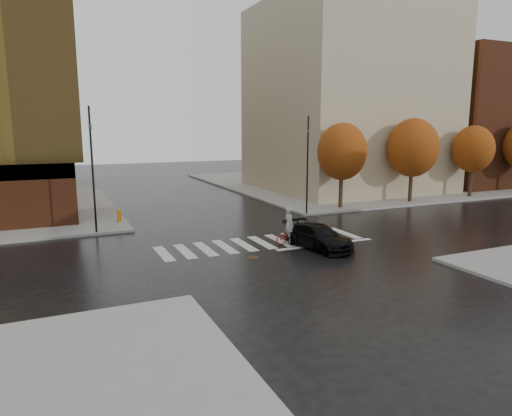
% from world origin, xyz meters
% --- Properties ---
extents(ground, '(120.00, 120.00, 0.00)m').
position_xyz_m(ground, '(0.00, 0.00, 0.00)').
color(ground, black).
rests_on(ground, ground).
extents(sidewalk_ne, '(30.00, 30.00, 0.15)m').
position_xyz_m(sidewalk_ne, '(21.00, 21.00, 0.07)').
color(sidewalk_ne, gray).
rests_on(sidewalk_ne, ground).
extents(crosswalk, '(12.00, 3.00, 0.01)m').
position_xyz_m(crosswalk, '(0.00, 0.50, 0.01)').
color(crosswalk, silver).
rests_on(crosswalk, ground).
extents(building_ne_tan, '(16.00, 16.00, 18.00)m').
position_xyz_m(building_ne_tan, '(17.00, 17.00, 9.15)').
color(building_ne_tan, tan).
rests_on(building_ne_tan, sidewalk_ne).
extents(building_ne_brick, '(14.00, 14.00, 14.00)m').
position_xyz_m(building_ne_brick, '(33.00, 16.00, 7.15)').
color(building_ne_brick, '#622D17').
rests_on(building_ne_brick, sidewalk_ne).
extents(tree_ne_a, '(3.80, 3.80, 6.50)m').
position_xyz_m(tree_ne_a, '(10.00, 7.40, 4.46)').
color(tree_ne_a, black).
rests_on(tree_ne_a, sidewalk_ne).
extents(tree_ne_b, '(4.20, 4.20, 6.89)m').
position_xyz_m(tree_ne_b, '(17.00, 7.40, 4.62)').
color(tree_ne_b, black).
rests_on(tree_ne_b, sidewalk_ne).
extents(tree_ne_c, '(3.60, 3.60, 6.31)m').
position_xyz_m(tree_ne_c, '(24.00, 7.40, 4.37)').
color(tree_ne_c, black).
rests_on(tree_ne_c, sidewalk_ne).
extents(sedan, '(2.49, 4.60, 1.26)m').
position_xyz_m(sedan, '(2.20, -1.80, 0.63)').
color(sedan, black).
rests_on(sedan, ground).
extents(cyclist, '(1.84, 0.72, 2.06)m').
position_xyz_m(cyclist, '(1.28, -0.40, 0.70)').
color(cyclist, maroon).
rests_on(cyclist, ground).
extents(traffic_light_nw, '(0.21, 0.19, 7.38)m').
position_xyz_m(traffic_light_nw, '(-8.18, 6.30, 4.36)').
color(traffic_light_nw, black).
rests_on(traffic_light_nw, sidewalk_nw).
extents(traffic_light_ne, '(0.19, 0.21, 6.95)m').
position_xyz_m(traffic_light_ne, '(6.30, 6.30, 4.07)').
color(traffic_light_ne, black).
rests_on(traffic_light_ne, sidewalk_ne).
extents(fire_hydrant, '(0.29, 0.29, 0.83)m').
position_xyz_m(fire_hydrant, '(-6.50, 8.97, 0.60)').
color(fire_hydrant, orange).
rests_on(fire_hydrant, sidewalk_nw).
extents(manhole, '(0.65, 0.65, 0.01)m').
position_xyz_m(manhole, '(-1.63, -2.00, 0.01)').
color(manhole, '#463419').
rests_on(manhole, ground).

